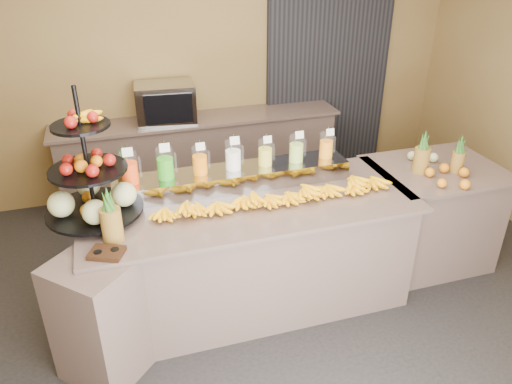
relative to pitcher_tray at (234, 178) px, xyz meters
name	(u,v)px	position (x,y,z in m)	size (l,w,h in m)	color
ground	(262,323)	(0.05, -0.58, -1.01)	(6.00, 6.00, 0.00)	black
room_envelope	(255,58)	(0.24, 0.21, 0.87)	(6.04, 5.02, 2.82)	brown
buffet_counter	(238,258)	(-0.07, -0.32, -0.54)	(2.75, 1.25, 0.93)	gray
right_counter	(429,214)	(1.75, -0.18, -0.54)	(1.08, 0.88, 0.93)	gray
back_ledge	(201,157)	(0.05, 1.67, -0.54)	(3.10, 0.55, 0.93)	gray
pitcher_tray	(234,178)	(0.00, 0.00, 0.00)	(1.85, 0.30, 0.15)	gray
juice_pitcher_orange_a	(129,170)	(-0.78, 0.00, 0.18)	(0.13, 0.13, 0.31)	silver
juice_pitcher_green	(165,165)	(-0.52, 0.00, 0.18)	(0.13, 0.13, 0.31)	silver
juice_pitcher_orange_b	(200,162)	(-0.26, 0.00, 0.17)	(0.12, 0.12, 0.28)	silver
juice_pitcher_milk	(233,157)	(0.00, 0.00, 0.18)	(0.13, 0.13, 0.30)	silver
juice_pitcher_lemon	(265,154)	(0.26, 0.00, 0.17)	(0.11, 0.12, 0.27)	silver
juice_pitcher_lime	(296,150)	(0.52, 0.00, 0.17)	(0.12, 0.12, 0.28)	silver
juice_pitcher_orange_c	(326,147)	(0.78, 0.00, 0.17)	(0.11, 0.12, 0.27)	silver
banana_heap	(276,194)	(0.24, -0.32, -0.02)	(1.82, 0.16, 0.15)	yellow
fruit_stand	(98,186)	(-1.01, -0.16, 0.16)	(0.82, 0.82, 0.95)	black
condiment_caddy	(107,253)	(-1.00, -0.67, -0.06)	(0.21, 0.15, 0.03)	black
pineapple_left_a	(111,221)	(-0.95, -0.51, 0.07)	(0.14, 0.14, 0.39)	brown
pineapple_left_b	(126,174)	(-0.81, 0.17, 0.07)	(0.13, 0.13, 0.39)	brown
right_fruit_pile	(443,169)	(1.69, -0.34, -0.01)	(0.40, 0.38, 0.21)	brown
oven_warmer	(165,103)	(-0.29, 1.67, 0.13)	(0.60, 0.42, 0.40)	gray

